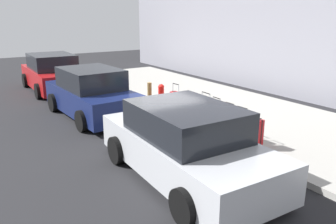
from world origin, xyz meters
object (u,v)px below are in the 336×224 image
(parked_car_navy_1, at_px, (92,94))
(bollard_post, at_px, (150,94))
(suitcase_red_0, at_px, (255,134))
(suitcase_red_7, at_px, (176,103))
(suitcase_maroon_6, at_px, (187,108))
(suitcase_navy_4, at_px, (205,115))
(parked_car_red_2, at_px, (53,73))
(suitcase_black_5, at_px, (195,113))
(suitcase_teal_3, at_px, (216,119))
(fire_hydrant, at_px, (161,96))
(suitcase_olive_1, at_px, (241,130))
(suitcase_silver_2, at_px, (229,125))
(parked_car_silver_0, at_px, (185,144))

(parked_car_navy_1, bearing_deg, bollard_post, -97.76)
(suitcase_red_0, height_order, suitcase_red_7, suitcase_red_7)
(suitcase_red_0, xyz_separation_m, suitcase_maroon_6, (2.98, -0.13, -0.06))
(suitcase_navy_4, bearing_deg, parked_car_red_2, 15.07)
(suitcase_black_5, relative_size, parked_car_red_2, 0.15)
(suitcase_teal_3, xyz_separation_m, fire_hydrant, (2.98, -0.07, 0.05))
(suitcase_red_7, relative_size, parked_car_red_2, 0.23)
(suitcase_red_7, bearing_deg, parked_car_red_2, 18.34)
(suitcase_teal_3, bearing_deg, bollard_post, 1.27)
(suitcase_teal_3, bearing_deg, suitcase_red_0, -179.82)
(bollard_post, height_order, parked_car_navy_1, parked_car_navy_1)
(parked_car_red_2, bearing_deg, suitcase_olive_1, -167.39)
(suitcase_black_5, distance_m, suitcase_maroon_6, 0.51)
(parked_car_red_2, bearing_deg, parked_car_navy_1, 180.00)
(suitcase_silver_2, height_order, parked_car_red_2, parked_car_red_2)
(suitcase_olive_1, distance_m, parked_car_red_2, 9.82)
(suitcase_navy_4, bearing_deg, suitcase_maroon_6, -5.11)
(suitcase_navy_4, distance_m, suitcase_maroon_6, 1.03)
(suitcase_maroon_6, relative_size, fire_hydrant, 1.01)
(suitcase_navy_4, xyz_separation_m, fire_hydrant, (2.46, -0.03, 0.07))
(suitcase_olive_1, height_order, parked_car_navy_1, parked_car_navy_1)
(parked_car_navy_1, height_order, parked_car_red_2, parked_car_red_2)
(bollard_post, bearing_deg, suitcase_silver_2, -178.34)
(parked_car_navy_1, xyz_separation_m, parked_car_red_2, (4.81, -0.00, 0.01))
(suitcase_red_0, relative_size, suitcase_maroon_6, 0.95)
(suitcase_red_0, xyz_separation_m, suitcase_teal_3, (1.44, 0.00, 0.01))
(fire_hydrant, bearing_deg, parked_car_red_2, 21.37)
(suitcase_olive_1, bearing_deg, bollard_post, 1.09)
(suitcase_silver_2, height_order, fire_hydrant, suitcase_silver_2)
(suitcase_navy_4, distance_m, fire_hydrant, 2.46)
(suitcase_olive_1, relative_size, parked_car_navy_1, 0.22)
(suitcase_olive_1, bearing_deg, suitcase_black_5, -1.75)
(suitcase_silver_2, distance_m, suitcase_black_5, 1.52)
(suitcase_maroon_6, bearing_deg, parked_car_navy_1, 45.08)
(fire_hydrant, distance_m, parked_car_red_2, 6.06)
(suitcase_navy_4, bearing_deg, suitcase_red_7, 0.03)
(bollard_post, distance_m, parked_car_red_2, 5.49)
(suitcase_red_0, height_order, suitcase_black_5, suitcase_red_0)
(suitcase_silver_2, xyz_separation_m, suitcase_black_5, (1.51, -0.03, -0.03))
(suitcase_navy_4, height_order, parked_car_red_2, parked_car_red_2)
(suitcase_red_7, height_order, parked_car_red_2, parked_car_red_2)
(suitcase_red_0, relative_size, fire_hydrant, 0.96)
(parked_car_silver_0, xyz_separation_m, parked_car_navy_1, (5.32, 0.00, 0.02))
(suitcase_black_5, distance_m, parked_car_red_2, 7.90)
(suitcase_maroon_6, xyz_separation_m, parked_car_silver_0, (-3.05, 2.27, 0.27))
(suitcase_teal_3, relative_size, suitcase_navy_4, 0.97)
(suitcase_red_7, bearing_deg, parked_car_navy_1, 50.98)
(bollard_post, bearing_deg, suitcase_red_0, -179.05)
(suitcase_red_0, bearing_deg, parked_car_red_2, 12.01)
(suitcase_navy_4, xyz_separation_m, parked_car_navy_1, (3.29, 2.18, 0.24))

